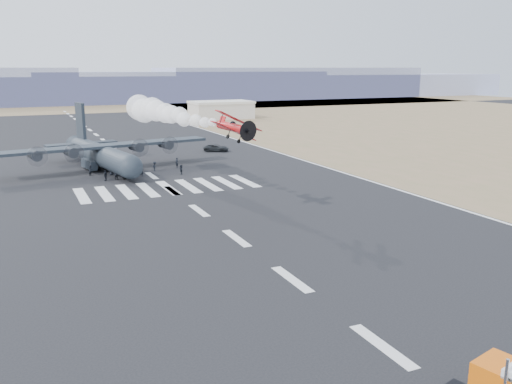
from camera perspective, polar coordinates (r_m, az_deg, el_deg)
ground at (r=35.91m, az=13.18°, el=-15.51°), size 500.00×500.00×0.00m
scrub_far at (r=256.05m, az=-20.03°, el=8.38°), size 500.00×80.00×0.00m
runway_markings at (r=88.63m, az=-10.93°, el=1.71°), size 60.00×260.00×0.01m
ridge_seg_d at (r=285.60m, az=-20.63°, el=10.04°), size 150.00×50.00×13.00m
ridge_seg_e at (r=297.24m, az=-7.85°, el=11.01°), size 150.00×50.00×15.00m
ridge_seg_f at (r=321.84m, az=3.52°, el=11.42°), size 150.00×50.00×17.00m
ridge_seg_g at (r=356.82m, az=12.97°, el=10.95°), size 150.00×50.00×13.00m
hangar_right at (r=187.22m, az=-3.69°, el=8.66°), size 20.50×12.50×5.90m
aerobatic_biplane at (r=61.38m, az=-2.32°, el=6.84°), size 6.05×5.88×3.90m
smoke_trail at (r=83.66m, az=-10.76°, el=8.40°), size 5.96×29.68×4.06m
transport_aircraft at (r=96.16m, az=-16.07°, el=3.97°), size 37.00×30.32×10.69m
support_vehicle at (r=112.71m, az=-4.21°, el=4.65°), size 5.67×4.64×1.44m
crew_a at (r=94.72m, az=-8.34°, el=3.06°), size 0.70×0.77×1.76m
crew_b at (r=86.49m, az=-14.52°, el=1.85°), size 1.00×0.97×1.78m
crew_c at (r=92.23m, az=-10.62°, el=2.66°), size 0.83×1.14×1.60m
crew_d at (r=86.09m, az=-15.56°, el=1.71°), size 0.99×1.10×1.69m
crew_e at (r=90.42m, az=-15.03°, el=2.30°), size 0.90×1.03×1.80m
crew_f at (r=88.79m, az=-7.88°, el=2.36°), size 0.68×1.51×1.57m
crew_g at (r=88.28m, az=-11.94°, el=2.15°), size 0.72×0.67×1.60m
crew_h at (r=90.94m, az=-16.99°, el=2.18°), size 0.87×0.93×1.63m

